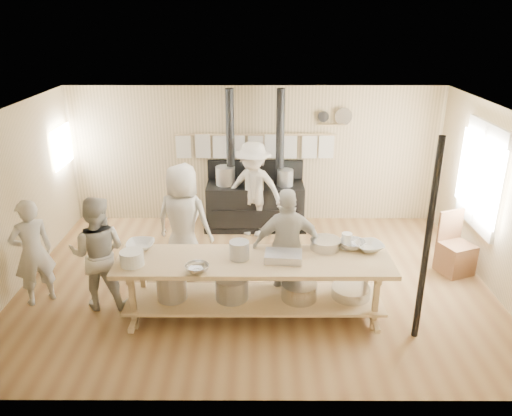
# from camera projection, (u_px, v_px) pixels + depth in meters

# --- Properties ---
(ground) EXTENTS (7.00, 7.00, 0.00)m
(ground) POSITION_uv_depth(u_px,v_px,m) (255.00, 281.00, 7.63)
(ground) COLOR brown
(ground) RESTS_ON ground
(room_shell) EXTENTS (7.00, 7.00, 7.00)m
(room_shell) POSITION_uv_depth(u_px,v_px,m) (255.00, 181.00, 7.03)
(room_shell) COLOR tan
(room_shell) RESTS_ON ground
(window_right) EXTENTS (0.09, 1.50, 1.65)m
(window_right) POSITION_uv_depth(u_px,v_px,m) (481.00, 176.00, 7.63)
(window_right) COLOR beige
(window_right) RESTS_ON ground
(left_opening) EXTENTS (0.00, 0.90, 0.90)m
(left_opening) POSITION_uv_depth(u_px,v_px,m) (62.00, 146.00, 8.91)
(left_opening) COLOR white
(left_opening) RESTS_ON ground
(stove) EXTENTS (1.90, 0.75, 2.60)m
(stove) POSITION_uv_depth(u_px,v_px,m) (255.00, 201.00, 9.41)
(stove) COLOR black
(stove) RESTS_ON ground
(towel_rail) EXTENTS (3.00, 0.04, 0.47)m
(towel_rail) POSITION_uv_depth(u_px,v_px,m) (255.00, 144.00, 9.29)
(towel_rail) COLOR tan
(towel_rail) RESTS_ON ground
(back_wall_shelf) EXTENTS (0.63, 0.14, 0.32)m
(back_wall_shelf) POSITION_uv_depth(u_px,v_px,m) (335.00, 119.00, 9.15)
(back_wall_shelf) COLOR tan
(back_wall_shelf) RESTS_ON ground
(prep_table) EXTENTS (3.60, 0.90, 0.85)m
(prep_table) POSITION_uv_depth(u_px,v_px,m) (254.00, 282.00, 6.60)
(prep_table) COLOR tan
(prep_table) RESTS_ON ground
(support_post) EXTENTS (0.08, 0.08, 2.60)m
(support_post) POSITION_uv_depth(u_px,v_px,m) (427.00, 243.00, 5.89)
(support_post) COLOR black
(support_post) RESTS_ON ground
(cook_far_left) EXTENTS (0.67, 0.64, 1.54)m
(cook_far_left) POSITION_uv_depth(u_px,v_px,m) (33.00, 252.00, 6.84)
(cook_far_left) COLOR beige
(cook_far_left) RESTS_ON ground
(cook_left) EXTENTS (0.79, 0.62, 1.61)m
(cook_left) POSITION_uv_depth(u_px,v_px,m) (98.00, 253.00, 6.75)
(cook_left) COLOR beige
(cook_left) RESTS_ON ground
(cook_center) EXTENTS (1.01, 0.80, 1.80)m
(cook_center) POSITION_uv_depth(u_px,v_px,m) (183.00, 222.00, 7.51)
(cook_center) COLOR beige
(cook_center) RESTS_ON ground
(cook_right) EXTENTS (1.01, 0.50, 1.68)m
(cook_right) POSITION_uv_depth(u_px,v_px,m) (288.00, 247.00, 6.86)
(cook_right) COLOR beige
(cook_right) RESTS_ON ground
(cook_by_window) EXTENTS (1.27, 0.95, 1.74)m
(cook_by_window) POSITION_uv_depth(u_px,v_px,m) (253.00, 190.00, 8.93)
(cook_by_window) COLOR beige
(cook_by_window) RESTS_ON ground
(chair) EXTENTS (0.59, 0.59, 0.98)m
(chair) POSITION_uv_depth(u_px,v_px,m) (455.00, 255.00, 7.82)
(chair) COLOR brown
(chair) RESTS_ON ground
(bowl_white_a) EXTENTS (0.38, 0.38, 0.09)m
(bowl_white_a) POSITION_uv_depth(u_px,v_px,m) (140.00, 245.00, 6.77)
(bowl_white_a) COLOR white
(bowl_white_a) RESTS_ON prep_table
(bowl_steel_a) EXTENTS (0.40, 0.40, 0.09)m
(bowl_steel_a) POSITION_uv_depth(u_px,v_px,m) (197.00, 268.00, 6.16)
(bowl_steel_a) COLOR silver
(bowl_steel_a) RESTS_ON prep_table
(bowl_white_b) EXTENTS (0.46, 0.46, 0.09)m
(bowl_white_b) POSITION_uv_depth(u_px,v_px,m) (369.00, 246.00, 6.73)
(bowl_white_b) COLOR white
(bowl_white_b) RESTS_ON prep_table
(bowl_steel_b) EXTENTS (0.35, 0.35, 0.11)m
(bowl_steel_b) POSITION_uv_depth(u_px,v_px,m) (352.00, 245.00, 6.76)
(bowl_steel_b) COLOR silver
(bowl_steel_b) RESTS_ON prep_table
(roasting_pan) EXTENTS (0.50, 0.36, 0.11)m
(roasting_pan) POSITION_uv_depth(u_px,v_px,m) (283.00, 257.00, 6.44)
(roasting_pan) COLOR #B2B2B7
(roasting_pan) RESTS_ON prep_table
(mixing_bowl_large) EXTENTS (0.47, 0.47, 0.13)m
(mixing_bowl_large) POSITION_uv_depth(u_px,v_px,m) (325.00, 244.00, 6.76)
(mixing_bowl_large) COLOR silver
(mixing_bowl_large) RESTS_ON prep_table
(bucket_galv) EXTENTS (0.32, 0.32, 0.24)m
(bucket_galv) POSITION_uv_depth(u_px,v_px,m) (239.00, 250.00, 6.47)
(bucket_galv) COLOR gray
(bucket_galv) RESTS_ON prep_table
(deep_bowl_enamel) EXTENTS (0.39, 0.39, 0.19)m
(deep_bowl_enamel) POSITION_uv_depth(u_px,v_px,m) (132.00, 258.00, 6.31)
(deep_bowl_enamel) COLOR white
(deep_bowl_enamel) RESTS_ON prep_table
(pitcher) EXTENTS (0.18, 0.18, 0.22)m
(pitcher) POSITION_uv_depth(u_px,v_px,m) (347.00, 241.00, 6.74)
(pitcher) COLOR white
(pitcher) RESTS_ON prep_table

